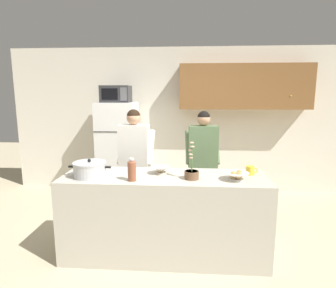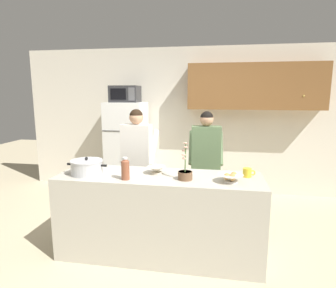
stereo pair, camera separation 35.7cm
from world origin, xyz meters
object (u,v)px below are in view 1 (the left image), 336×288
bread_bowl (237,176)px  potted_orchid (192,173)px  refrigerator (118,150)px  microwave (116,94)px  empty_bowl (161,170)px  person_near_pot (135,154)px  bottle_near_edge (132,170)px  person_by_sink (203,154)px  cooking_pot (90,169)px  coffee_mug (250,170)px

bread_bowl → potted_orchid: potted_orchid is taller
refrigerator → potted_orchid: (1.26, -1.95, 0.16)m
refrigerator → microwave: size_ratio=3.42×
refrigerator → empty_bowl: refrigerator is taller
refrigerator → empty_bowl: size_ratio=7.80×
person_near_pot → bread_bowl: bearing=-36.4°
refrigerator → bottle_near_edge: bearing=-72.4°
empty_bowl → bread_bowl: bearing=-13.2°
refrigerator → empty_bowl: 2.00m
person_by_sink → bottle_near_edge: (-0.77, -1.15, 0.07)m
person_near_pot → person_by_sink: bearing=9.8°
refrigerator → empty_bowl: (0.92, -1.77, 0.14)m
bread_bowl → empty_bowl: bread_bowl is taller
person_by_sink → cooking_pot: person_by_sink is taller
cooking_pot → empty_bowl: cooking_pot is taller
microwave → bottle_near_edge: bearing=-72.2°
cooking_pot → empty_bowl: bearing=12.5°
bottle_near_edge → empty_bowl: bearing=45.8°
cooking_pot → bread_bowl: bearing=-0.8°
person_near_pot → person_by_sink: 0.95m
person_by_sink → bread_bowl: size_ratio=6.24×
coffee_mug → empty_bowl: coffee_mug is taller
microwave → person_near_pot: (0.49, -1.04, -0.80)m
person_near_pot → person_by_sink: person_near_pot is taller
person_near_pot → coffee_mug: (1.41, -0.68, -0.02)m
microwave → bread_bowl: 2.71m
empty_bowl → microwave: bearing=117.7°
person_by_sink → microwave: bearing=148.5°
microwave → empty_bowl: microwave is taller
person_near_pot → person_by_sink: (0.93, 0.16, -0.02)m
bread_bowl → bottle_near_edge: bottle_near_edge is taller
empty_bowl → coffee_mug: bearing=2.0°
coffee_mug → person_by_sink: bearing=119.3°
coffee_mug → potted_orchid: potted_orchid is taller
cooking_pot → coffee_mug: bearing=6.6°
microwave → cooking_pot: (0.17, -1.92, -0.78)m
empty_bowl → potted_orchid: 0.38m
cooking_pot → coffee_mug: (1.72, 0.20, -0.03)m
potted_orchid → coffee_mug: bearing=17.8°
potted_orchid → bread_bowl: bearing=-1.8°
microwave → potted_orchid: microwave is taller
bread_bowl → coffee_mug: bearing=50.5°
bread_bowl → potted_orchid: 0.46m
bottle_near_edge → person_by_sink: bearing=56.1°
bread_bowl → bottle_near_edge: size_ratio=1.06×
refrigerator → cooking_pot: size_ratio=3.59×
person_near_pot → bottle_near_edge: person_near_pot is taller
empty_bowl → potted_orchid: bearing=-27.1°
cooking_pot → empty_bowl: size_ratio=2.17×
microwave → bread_bowl: microwave is taller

